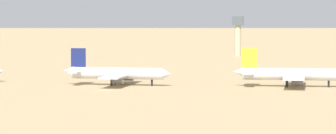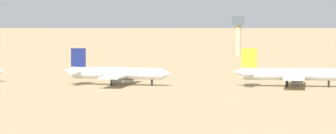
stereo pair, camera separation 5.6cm
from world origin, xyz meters
The scene contains 4 objects.
ground centered at (0.00, 0.00, 0.00)m, with size 4000.00×4000.00×0.00m, color tan.
parked_jet_navy_2 centered at (-0.56, 18.22, 3.80)m, with size 35.02×29.32×11.60m.
parked_jet_yellow_3 centered at (53.50, 23.04, 3.89)m, with size 35.93×30.17×11.88m.
control_tower centered at (16.88, 194.41, 11.69)m, with size 5.20×5.20×19.38m.
Camera 1 is at (72.79, -278.28, 25.95)m, focal length 104.21 mm.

